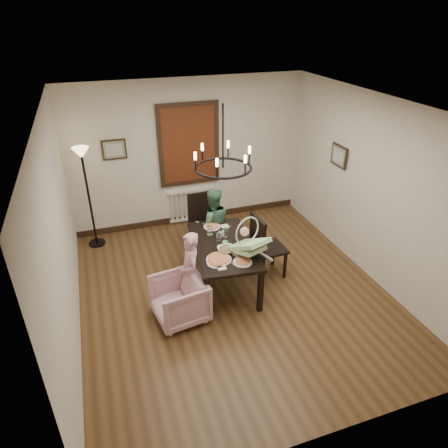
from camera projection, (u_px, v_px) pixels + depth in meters
room_shell at (226, 200)px, 5.78m from camera, size 4.51×5.00×2.81m
dining_table at (223, 249)px, 6.01m from camera, size 1.06×1.66×0.74m
chair_far at (205, 225)px, 6.93m from camera, size 0.49×0.49×1.07m
chair_right at (269, 245)px, 6.31m from camera, size 0.51×0.51×1.09m
armchair at (179, 300)px, 5.49m from camera, size 0.79×0.78×0.64m
elderly_woman at (191, 278)px, 5.62m from camera, size 0.24×0.37×1.01m
seated_man at (213, 230)px, 6.76m from camera, size 0.55×0.44×1.06m
baby_bouncer at (248, 243)px, 5.62m from camera, size 0.62×0.73×0.40m
salad_bowl at (226, 249)px, 5.78m from camera, size 0.31×0.31×0.08m
pizza_platter at (219, 259)px, 5.59m from camera, size 0.36×0.36×0.04m
drinking_glass at (218, 237)px, 6.03m from camera, size 0.07×0.07×0.13m
window_blinds at (189, 145)px, 7.41m from camera, size 1.00×0.03×1.40m
radiator at (191, 205)px, 8.03m from camera, size 0.92×0.12×0.62m
picture_back at (114, 149)px, 7.02m from camera, size 0.42×0.03×0.36m
picture_right at (339, 156)px, 6.72m from camera, size 0.03×0.42×0.36m
floor_lamp at (89, 200)px, 6.96m from camera, size 0.30×0.30×1.80m
chandelier at (223, 168)px, 5.39m from camera, size 0.80×0.80×0.04m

